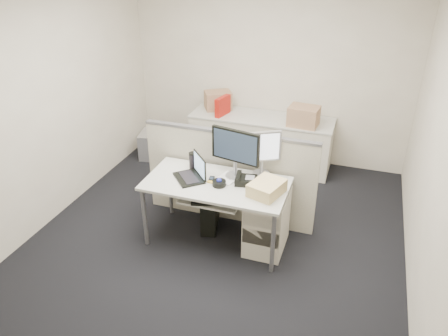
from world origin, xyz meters
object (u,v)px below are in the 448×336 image
(laptop, at_px, (188,168))
(desk, at_px, (216,188))
(monitor_main, at_px, (235,154))
(desk_phone, at_px, (246,180))

(laptop, bearing_deg, desk, 52.15)
(monitor_main, xyz_separation_m, laptop, (-0.45, -0.20, -0.14))
(laptop, distance_m, desk_phone, 0.62)
(desk_phone, bearing_deg, monitor_main, 137.14)
(monitor_main, bearing_deg, laptop, -144.12)
(desk_phone, bearing_deg, desk, -174.24)
(desk_phone, bearing_deg, laptop, -179.71)
(monitor_main, relative_size, desk_phone, 2.47)
(laptop, bearing_deg, monitor_main, 72.30)
(laptop, xyz_separation_m, desk_phone, (0.60, 0.10, -0.09))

